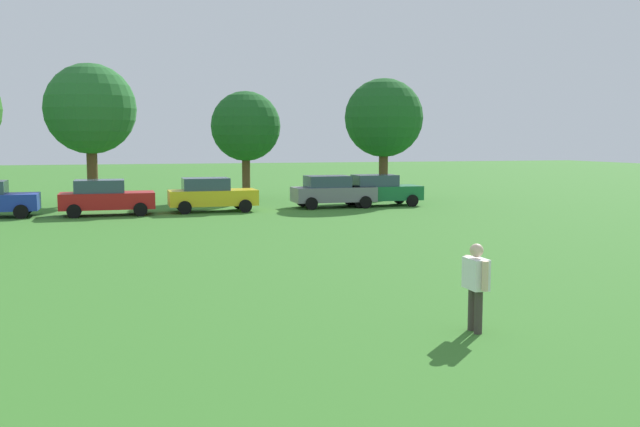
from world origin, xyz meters
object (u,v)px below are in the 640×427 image
object	(u,v)px
parked_car_green_4	(379,190)
tree_far_right	(384,118)
parked_car_gray_3	(332,191)
parked_car_red_1	(106,197)
parked_car_yellow_2	(211,194)
tree_right	(246,127)
adult_bystander	(476,280)
tree_center	(90,109)

from	to	relation	value
parked_car_green_4	tree_far_right	xyz separation A→B (m)	(1.45, 3.12, 3.95)
parked_car_gray_3	tree_far_right	xyz separation A→B (m)	(4.18, 3.33, 3.95)
parked_car_gray_3	parked_car_red_1	bearing A→B (deg)	-176.26
parked_car_red_1	parked_car_yellow_2	xyz separation A→B (m)	(4.99, 0.33, 0.00)
parked_car_red_1	tree_right	distance (m)	11.12
tree_far_right	parked_car_yellow_2	bearing A→B (deg)	-160.54
parked_car_red_1	parked_car_green_4	size ratio (longest dim) A/B	1.00
parked_car_red_1	parked_car_yellow_2	world-z (taller)	same
adult_bystander	tree_right	size ratio (longest dim) A/B	0.25
parked_car_red_1	tree_far_right	size ratio (longest dim) A/B	0.60
parked_car_gray_3	tree_right	distance (m)	7.91
parked_car_yellow_2	adult_bystander	bearing A→B (deg)	-85.54
adult_bystander	tree_far_right	world-z (taller)	tree_far_right
parked_car_gray_3	tree_right	bearing A→B (deg)	119.04
parked_car_yellow_2	tree_far_right	size ratio (longest dim) A/B	0.60
parked_car_gray_3	tree_far_right	size ratio (longest dim) A/B	0.60
parked_car_red_1	tree_far_right	world-z (taller)	tree_far_right
parked_car_green_4	tree_far_right	distance (m)	5.24
parked_car_red_1	parked_car_green_4	world-z (taller)	same
parked_car_red_1	tree_center	world-z (taller)	tree_center
parked_car_green_4	tree_right	distance (m)	9.29
adult_bystander	parked_car_red_1	bearing A→B (deg)	-162.88
parked_car_yellow_2	tree_center	distance (m)	9.42
tree_right	tree_far_right	world-z (taller)	tree_far_right
parked_car_gray_3	tree_far_right	distance (m)	6.65
tree_center	tree_right	size ratio (longest dim) A/B	1.20
parked_car_green_4	tree_right	bearing A→B (deg)	135.80
parked_car_yellow_2	parked_car_gray_3	size ratio (longest dim) A/B	1.00
tree_far_right	tree_center	bearing A→B (deg)	171.98
parked_car_gray_3	parked_car_green_4	bearing A→B (deg)	4.33
tree_right	adult_bystander	bearing A→B (deg)	-92.16
tree_far_right	parked_car_green_4	bearing A→B (deg)	-114.99
tree_center	tree_far_right	distance (m)	16.50
tree_right	tree_far_right	xyz separation A→B (m)	(7.63, -2.88, 0.47)
parked_car_green_4	tree_right	world-z (taller)	tree_right
parked_car_yellow_2	parked_car_gray_3	xyz separation A→B (m)	(6.40, 0.41, 0.00)
parked_car_gray_3	tree_center	world-z (taller)	tree_center
parked_car_gray_3	tree_right	xyz separation A→B (m)	(-3.45, 6.21, 3.49)
tree_right	tree_center	bearing A→B (deg)	-176.17
parked_car_gray_3	tree_center	distance (m)	14.09
parked_car_red_1	tree_right	bearing A→B (deg)	41.20
parked_car_red_1	tree_far_right	distance (m)	16.57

